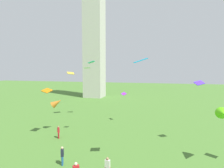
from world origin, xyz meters
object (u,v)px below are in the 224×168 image
kite_flying_7 (91,62)px  kite_flying_9 (199,83)px  person_0 (62,154)px  kite_flying_4 (47,91)px  kite_flying_10 (87,68)px  kite_flying_6 (57,103)px  monument_obelisk (94,24)px  kite_flying_5 (141,61)px  kite_flying_1 (124,94)px  kite_flying_3 (71,73)px  person_1 (107,166)px  kite_flying_0 (222,113)px  person_2 (58,131)px

kite_flying_7 → kite_flying_9: bearing=-1.0°
person_0 → kite_flying_4: (-5.86, 6.40, 5.17)m
kite_flying_10 → kite_flying_7: bearing=103.0°
kite_flying_6 → monument_obelisk: bearing=-8.8°
monument_obelisk → kite_flying_5: bearing=-64.5°
kite_flying_1 → kite_flying_3: size_ratio=0.70×
monument_obelisk → person_1: 50.53m
person_1 → kite_flying_3: 22.42m
kite_flying_1 → kite_flying_9: bearing=14.2°
monument_obelisk → kite_flying_3: bearing=-80.0°
kite_flying_4 → kite_flying_6: (0.04, 2.21, -2.04)m
monument_obelisk → kite_flying_7: (12.00, -33.60, -13.47)m
person_0 → kite_flying_7: size_ratio=2.08×
kite_flying_1 → kite_flying_9: 12.77m
kite_flying_6 → kite_flying_0: bearing=-123.8°
monument_obelisk → person_2: bearing=-77.2°
person_2 → kite_flying_4: (-1.90, 0.52, 5.24)m
person_1 → kite_flying_7: 13.22m
monument_obelisk → kite_flying_0: (26.31, -37.86, -18.41)m
person_0 → person_2: bearing=8.5°
person_0 → kite_flying_0: size_ratio=0.94×
kite_flying_3 → person_0: bearing=71.3°
kite_flying_1 → kite_flying_7: size_ratio=1.30×
person_0 → kite_flying_6: bearing=8.6°
kite_flying_0 → kite_flying_7: kite_flying_7 is taller
kite_flying_4 → person_0: bearing=-136.6°
person_1 → kite_flying_10: kite_flying_10 is taller
kite_flying_0 → kite_flying_10: bearing=154.0°
person_1 → kite_flying_6: kite_flying_6 is taller
person_1 → kite_flying_3: size_ratio=1.06×
kite_flying_4 → kite_flying_7: size_ratio=1.65×
person_0 → kite_flying_5: bearing=-105.0°
kite_flying_5 → kite_flying_6: size_ratio=0.70×
kite_flying_7 → person_0: bearing=-93.2°
kite_flying_6 → kite_flying_10: (1.22, 8.72, 5.14)m
kite_flying_4 → kite_flying_7: (5.85, 1.36, 3.78)m
kite_flying_0 → person_1: bearing=-146.2°
kite_flying_10 → person_2: bearing=80.5°
person_0 → kite_flying_1: size_ratio=1.61×
kite_flying_4 → kite_flying_7: kite_flying_7 is taller
person_1 → kite_flying_5: kite_flying_5 is taller
kite_flying_4 → kite_flying_10: (1.26, 10.93, 3.11)m
person_0 → kite_flying_4: size_ratio=1.26×
person_2 → kite_flying_3: bearing=-20.1°
person_1 → person_2: size_ratio=1.02×
person_2 → kite_flying_6: size_ratio=0.83×
kite_flying_0 → kite_flying_4: (-20.16, 2.90, 1.16)m
monument_obelisk → kite_flying_4: monument_obelisk is taller
kite_flying_1 → kite_flying_10: size_ratio=0.89×
kite_flying_3 → kite_flying_6: 9.14m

